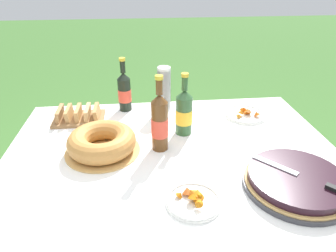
# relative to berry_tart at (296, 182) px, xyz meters

# --- Properties ---
(garden_table) EXTENTS (1.47, 1.21, 0.66)m
(garden_table) POSITION_rel_berry_tart_xyz_m (-0.43, 0.22, -0.09)
(garden_table) COLOR brown
(garden_table) RESTS_ON ground_plane
(tablecloth) EXTENTS (1.48, 1.22, 0.10)m
(tablecloth) POSITION_rel_berry_tart_xyz_m (-0.43, 0.22, -0.04)
(tablecloth) COLOR white
(tablecloth) RESTS_ON garden_table
(berry_tart) EXTENTS (0.39, 0.39, 0.06)m
(berry_tart) POSITION_rel_berry_tart_xyz_m (0.00, 0.00, 0.00)
(berry_tart) COLOR #38383D
(berry_tart) RESTS_ON tablecloth
(serving_knife) EXTENTS (0.27, 0.29, 0.01)m
(serving_knife) POSITION_rel_berry_tart_xyz_m (0.02, -0.02, 0.04)
(serving_knife) COLOR silver
(serving_knife) RESTS_ON berry_tart
(bundt_cake) EXTENTS (0.33, 0.33, 0.10)m
(bundt_cake) POSITION_rel_berry_tart_xyz_m (-0.74, 0.32, 0.02)
(bundt_cake) COLOR tan
(bundt_cake) RESTS_ON tablecloth
(cup_stack) EXTENTS (0.07, 0.07, 0.25)m
(cup_stack) POSITION_rel_berry_tart_xyz_m (-0.43, 0.71, 0.10)
(cup_stack) COLOR white
(cup_stack) RESTS_ON tablecloth
(cider_bottle_green) EXTENTS (0.08, 0.08, 0.31)m
(cider_bottle_green) POSITION_rel_berry_tart_xyz_m (-0.35, 0.45, 0.08)
(cider_bottle_green) COLOR #2D562D
(cider_bottle_green) RESTS_ON tablecloth
(cider_bottle_amber) EXTENTS (0.07, 0.07, 0.34)m
(cider_bottle_amber) POSITION_rel_berry_tart_xyz_m (-0.48, 0.32, 0.10)
(cider_bottle_amber) COLOR brown
(cider_bottle_amber) RESTS_ON tablecloth
(juice_bottle_red) EXTENTS (0.07, 0.07, 0.30)m
(juice_bottle_red) POSITION_rel_berry_tart_xyz_m (-0.64, 0.75, 0.08)
(juice_bottle_red) COLOR black
(juice_bottle_red) RESTS_ON tablecloth
(snack_plate_near) EXTENTS (0.19, 0.19, 0.05)m
(snack_plate_near) POSITION_rel_berry_tart_xyz_m (-0.39, -0.04, -0.01)
(snack_plate_near) COLOR white
(snack_plate_near) RESTS_ON tablecloth
(snack_plate_left) EXTENTS (0.22, 0.22, 0.05)m
(snack_plate_left) POSITION_rel_berry_tart_xyz_m (0.01, 0.60, -0.02)
(snack_plate_left) COLOR white
(snack_plate_left) RESTS_ON tablecloth
(bread_board) EXTENTS (0.26, 0.18, 0.07)m
(bread_board) POSITION_rel_berry_tart_xyz_m (-0.89, 0.64, -0.00)
(bread_board) COLOR olive
(bread_board) RESTS_ON tablecloth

